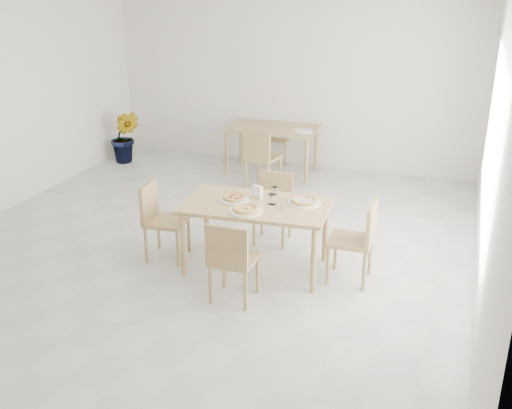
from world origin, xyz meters
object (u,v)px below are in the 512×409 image
(chair_north, at_px, (274,202))
(potted_plant, at_px, (125,137))
(chair_east, at_px, (359,236))
(main_table, at_px, (256,211))
(plate_pepperoni, at_px, (234,200))
(plate_margherita, at_px, (246,211))
(plate_mushroom, at_px, (304,203))
(plate_empty, at_px, (303,131))
(pizza_mushroom, at_px, (304,201))
(tumbler_a, at_px, (272,199))
(pizza_pepperoni, at_px, (234,197))
(chair_back_n, at_px, (282,134))
(tumbler_b, at_px, (274,191))
(pizza_margherita, at_px, (246,209))
(chair_south, at_px, (231,257))
(napkin_holder, at_px, (258,192))
(chair_back_s, at_px, (261,155))
(chair_west, at_px, (159,215))
(second_table, at_px, (272,132))

(chair_north, distance_m, potted_plant, 3.92)
(chair_east, bearing_deg, main_table, -85.75)
(plate_pepperoni, bearing_deg, plate_margherita, -49.38)
(plate_margherita, relative_size, plate_mushroom, 1.00)
(chair_east, distance_m, plate_empty, 3.30)
(pizza_mushroom, distance_m, tumbler_a, 0.34)
(pizza_pepperoni, relative_size, chair_back_n, 0.38)
(chair_east, height_order, potted_plant, chair_east)
(chair_east, distance_m, tumbler_b, 1.04)
(pizza_mushroom, relative_size, tumbler_b, 3.82)
(tumbler_a, bearing_deg, pizza_margherita, -121.26)
(chair_east, bearing_deg, chair_back_n, -152.52)
(chair_south, xyz_separation_m, tumbler_b, (0.09, 1.06, 0.31))
(plate_pepperoni, height_order, chair_back_n, chair_back_n)
(plate_margherita, height_order, tumbler_a, tumbler_a)
(main_table, bearing_deg, potted_plant, 134.89)
(pizza_pepperoni, xyz_separation_m, tumbler_a, (0.41, 0.03, 0.02))
(chair_east, bearing_deg, plate_empty, -154.80)
(chair_north, height_order, chair_east, chair_east)
(chair_east, xyz_separation_m, chair_back_n, (-2.02, 3.81, -0.06))
(pizza_mushroom, bearing_deg, chair_south, -115.77)
(plate_pepperoni, bearing_deg, tumbler_b, 38.03)
(tumbler_b, xyz_separation_m, napkin_holder, (-0.15, -0.13, 0.02))
(chair_east, height_order, chair_back_s, chair_back_s)
(chair_west, xyz_separation_m, chair_back_s, (0.29, 2.54, 0.01))
(plate_empty, relative_size, potted_plant, 0.34)
(plate_pepperoni, height_order, tumbler_a, tumbler_a)
(chair_south, height_order, chair_north, chair_south)
(plate_pepperoni, height_order, pizza_margherita, pizza_margherita)
(pizza_pepperoni, bearing_deg, pizza_margherita, -49.38)
(chair_south, xyz_separation_m, plate_pepperoni, (-0.27, 0.78, 0.27))
(second_table, xyz_separation_m, potted_plant, (-2.48, -0.30, -0.22))
(plate_empty, bearing_deg, plate_mushroom, -74.26)
(main_table, relative_size, plate_empty, 5.26)
(main_table, xyz_separation_m, chair_north, (-0.05, 0.78, -0.19))
(plate_margherita, xyz_separation_m, second_table, (-0.85, 3.43, -0.10))
(chair_back_n, xyz_separation_m, potted_plant, (-2.42, -1.01, -0.01))
(pizza_mushroom, bearing_deg, second_table, 114.10)
(main_table, height_order, tumbler_b, tumbler_b)
(chair_south, distance_m, chair_back_n, 4.76)
(plate_mushroom, distance_m, tumbler_a, 0.34)
(plate_pepperoni, distance_m, pizza_mushroom, 0.74)
(main_table, height_order, plate_margherita, plate_margherita)
(chair_south, distance_m, plate_margherita, 0.58)
(main_table, bearing_deg, plate_empty, 91.93)
(pizza_pepperoni, xyz_separation_m, napkin_holder, (0.21, 0.15, 0.03))
(chair_south, relative_size, napkin_holder, 6.29)
(plate_pepperoni, distance_m, plate_empty, 3.04)
(chair_north, relative_size, chair_west, 0.94)
(napkin_holder, bearing_deg, main_table, -57.89)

